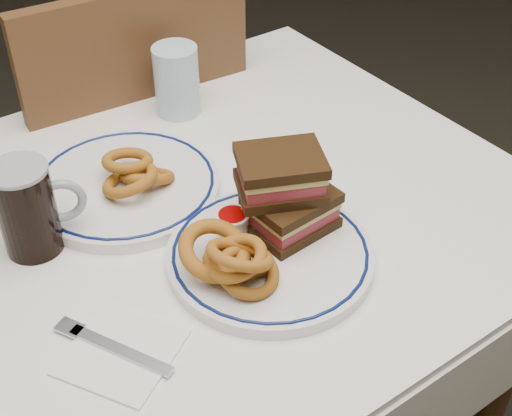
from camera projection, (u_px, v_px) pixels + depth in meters
dining_table at (134, 289)px, 1.11m from camera, size 1.27×0.87×0.75m
chair_far at (130, 161)px, 1.59m from camera, size 0.48×0.48×0.96m
main_plate at (270, 255)px, 1.00m from camera, size 0.29×0.29×0.02m
reuben_sandwich at (286, 193)px, 1.00m from camera, size 0.15×0.13×0.12m
onion_rings_main at (233, 258)px, 0.94m from camera, size 0.13×0.14×0.10m
ketchup_ramekin at (232, 221)px, 1.02m from camera, size 0.05×0.05×0.03m
beer_mug at (29, 208)px, 0.98m from camera, size 0.12×0.08×0.14m
water_glass at (177, 80)px, 1.28m from camera, size 0.08×0.08×0.13m
far_plate at (125, 186)px, 1.12m from camera, size 0.30×0.30×0.02m
onion_rings_far at (135, 173)px, 1.10m from camera, size 0.13×0.12×0.08m
napkin_fork at (119, 351)px, 0.88m from camera, size 0.18×0.18×0.01m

